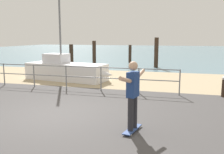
# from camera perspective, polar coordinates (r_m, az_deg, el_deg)

# --- Properties ---
(ground_plane) EXTENTS (24.00, 10.00, 0.04)m
(ground_plane) POSITION_cam_1_polar(r_m,az_deg,el_deg) (6.82, -17.34, -10.96)
(ground_plane) COLOR #474444
(ground_plane) RESTS_ON ground
(beach_strip) EXTENTS (24.00, 6.00, 0.04)m
(beach_strip) POSITION_cam_1_polar(r_m,az_deg,el_deg) (14.01, 0.57, -0.27)
(beach_strip) COLOR tan
(beach_strip) RESTS_ON ground
(sea_surface) EXTENTS (72.00, 50.00, 0.04)m
(sea_surface) POSITION_cam_1_polar(r_m,az_deg,el_deg) (41.57, 10.61, 5.85)
(sea_surface) COLOR slate
(sea_surface) RESTS_ON ground
(railing_fence) EXTENTS (11.37, 0.05, 1.05)m
(railing_fence) POSITION_cam_1_polar(r_m,az_deg,el_deg) (11.56, -14.04, 0.94)
(railing_fence) COLOR slate
(railing_fence) RESTS_ON ground
(sailboat) EXTENTS (5.06, 2.08, 4.81)m
(sailboat) POSITION_cam_1_polar(r_m,az_deg,el_deg) (13.46, -9.89, 1.44)
(sailboat) COLOR silver
(sailboat) RESTS_ON ground
(skateboard) EXTENTS (0.35, 0.82, 0.08)m
(skateboard) POSITION_cam_1_polar(r_m,az_deg,el_deg) (6.24, 4.66, -11.82)
(skateboard) COLOR #334C8C
(skateboard) RESTS_ON ground
(skateboarder) EXTENTS (0.37, 1.44, 1.65)m
(skateboarder) POSITION_cam_1_polar(r_m,az_deg,el_deg) (5.97, 4.77, -3.27)
(skateboarder) COLOR #26262B
(skateboarder) RESTS_ON skateboard
(bollard_short) EXTENTS (0.18, 0.18, 0.69)m
(bollard_short) POSITION_cam_1_polar(r_m,az_deg,el_deg) (10.47, 24.19, -2.42)
(bollard_short) COLOR #332319
(bollard_short) RESTS_ON ground
(groyne_post_0) EXTENTS (0.36, 0.36, 1.63)m
(groyne_post_0) POSITION_cam_1_polar(r_m,az_deg,el_deg) (22.69, -9.27, 5.31)
(groyne_post_0) COLOR #332319
(groyne_post_0) RESTS_ON ground
(groyne_post_1) EXTENTS (0.30, 0.30, 1.97)m
(groyne_post_1) POSITION_cam_1_polar(r_m,az_deg,el_deg) (20.70, -4.08, 5.52)
(groyne_post_1) COLOR #332319
(groyne_post_1) RESTS_ON ground
(groyne_post_2) EXTENTS (0.26, 0.26, 1.59)m
(groyne_post_2) POSITION_cam_1_polar(r_m,az_deg,el_deg) (22.16, 4.13, 5.26)
(groyne_post_2) COLOR #332319
(groyne_post_2) RESTS_ON ground
(groyne_post_3) EXTENTS (0.31, 0.31, 2.25)m
(groyne_post_3) POSITION_cam_1_polar(r_m,az_deg,el_deg) (18.99, 10.07, 5.48)
(groyne_post_3) COLOR #332319
(groyne_post_3) RESTS_ON ground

